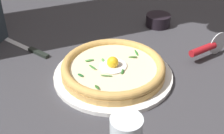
{
  "coord_description": "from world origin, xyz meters",
  "views": [
    {
      "loc": [
        -0.65,
        -0.32,
        0.51
      ],
      "look_at": [
        -0.01,
        0.0,
        0.03
      ],
      "focal_mm": 49.03,
      "sensor_mm": 36.0,
      "label": 1
    }
  ],
  "objects": [
    {
      "name": "pizza",
      "position": [
        -0.01,
        0.0,
        0.03
      ],
      "size": [
        0.29,
        0.29,
        0.05
      ],
      "color": "tan",
      "rests_on": "pizza_plate"
    },
    {
      "name": "table_knife",
      "position": [
        -0.0,
        0.31,
        0.0
      ],
      "size": [
        0.05,
        0.23,
        0.01
      ],
      "color": "silver",
      "rests_on": "ground"
    },
    {
      "name": "pizza_cutter",
      "position": [
        0.21,
        -0.21,
        0.04
      ],
      "size": [
        0.14,
        0.09,
        0.07
      ],
      "color": "silver",
      "rests_on": "ground"
    },
    {
      "name": "ground_plane",
      "position": [
        0.0,
        0.0,
        -0.01
      ],
      "size": [
        2.4,
        2.4,
        0.03
      ],
      "primitive_type": "cube",
      "color": "#38383C",
      "rests_on": "ground"
    },
    {
      "name": "side_bowl",
      "position": [
        0.36,
        -0.0,
        0.02
      ],
      "size": [
        0.09,
        0.09,
        0.04
      ],
      "primitive_type": "cylinder",
      "color": "black",
      "rests_on": "ground"
    },
    {
      "name": "pizza_plate",
      "position": [
        -0.01,
        0.0,
        0.01
      ],
      "size": [
        0.34,
        0.34,
        0.01
      ],
      "primitive_type": "cylinder",
      "color": "white",
      "rests_on": "ground"
    }
  ]
}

